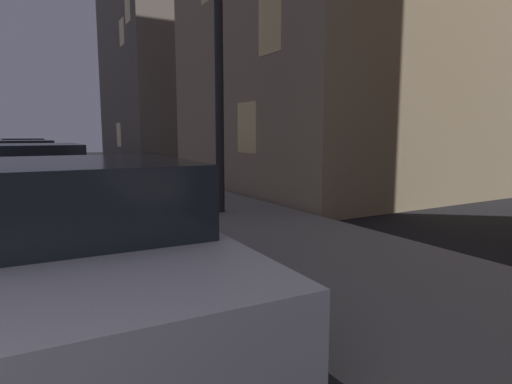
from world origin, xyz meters
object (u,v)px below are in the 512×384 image
Objects in this scene: car_white at (87,250)px; car_black at (39,179)px; car_green at (22,155)px; car_blue at (28,163)px; street_lamp at (219,32)px.

car_black is (-0.00, 6.11, 0.02)m from car_white.
car_black and car_green have the same top height.
car_blue is 8.99m from street_lamp.
car_white is at bearing -89.99° from car_blue.
car_black is at bearing 90.00° from car_white.
street_lamp is at bearing -77.89° from car_green.
car_blue is at bearing -90.01° from car_green.
car_white is 5.51m from street_lamp.
car_blue is 0.89× the size of car_green.
car_black is 0.99× the size of car_blue.
street_lamp is at bearing -38.82° from car_black.
car_green is (0.00, 5.76, 0.02)m from car_blue.
car_black and car_blue have the same top height.
car_green is (-0.00, 17.52, 0.02)m from car_white.
street_lamp is (2.96, -2.38, 2.76)m from car_black.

